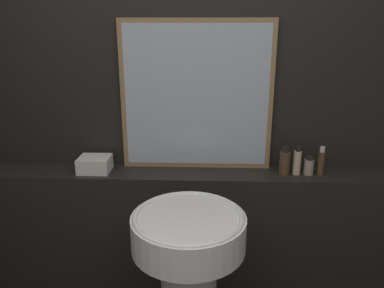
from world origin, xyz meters
name	(u,v)px	position (x,y,z in m)	size (l,w,h in m)	color
wall_back	(190,108)	(0.00, 1.73, 1.25)	(8.00, 0.06, 2.50)	black
vanity_counter	(189,246)	(0.00, 1.59, 0.46)	(2.54, 0.22, 0.92)	black
pedestal_sink	(189,280)	(0.02, 1.10, 0.60)	(0.49, 0.49, 0.93)	white
mirror	(197,97)	(0.04, 1.68, 1.32)	(0.81, 0.03, 0.80)	#937047
towel_stack	(95,164)	(-0.51, 1.59, 0.96)	(0.17, 0.14, 0.08)	silver
shampoo_bottle	(285,162)	(0.51, 1.59, 0.99)	(0.05, 0.05, 0.15)	#4C3823
conditioner_bottle	(297,161)	(0.58, 1.59, 0.99)	(0.04, 0.04, 0.16)	#C6B284
lotion_bottle	(309,166)	(0.64, 1.59, 0.97)	(0.05, 0.05, 0.10)	gray
body_wash_bottle	(321,162)	(0.71, 1.59, 0.99)	(0.04, 0.04, 0.16)	#4C3823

